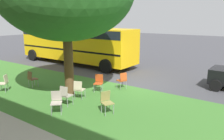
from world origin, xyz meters
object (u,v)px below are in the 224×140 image
Objects in this scene: chair_0 at (56,100)px; chair_3 at (65,94)px; chair_5 at (79,88)px; chair_1 at (4,82)px; chair_6 at (32,78)px; chair_2 at (107,101)px; school_bus at (75,42)px; chair_4 at (99,82)px; chair_7 at (122,79)px.

chair_0 is 0.77m from chair_3.
chair_1 is at bearing 20.27° from chair_5.
chair_6 is (3.73, -1.53, 0.00)m from chair_0.
chair_5 is (-3.81, -1.41, 0.00)m from chair_1.
chair_0 is at bearing 35.35° from chair_2.
chair_1 is 0.08× the size of school_bus.
chair_3 is at bearing 166.84° from chair_6.
chair_2 is (-1.59, -1.13, 0.00)m from chair_0.
school_bus is at bearing -37.07° from chair_4.
chair_7 is at bearing -139.65° from chair_1.
chair_4 is 3.71m from chair_6.
chair_1 and chair_3 have the same top height.
chair_7 is at bearing -106.92° from chair_5.
school_bus reaches higher than chair_6.
chair_2 is (-5.77, -0.89, 0.00)m from chair_1.
chair_4 is at bearing -44.54° from chair_2.
school_bus is (8.04, -6.52, 1.24)m from chair_2.
chair_1 is 5.84m from chair_2.
chair_4 is at bearing -88.05° from chair_3.
chair_1 is 1.00× the size of chair_5.
chair_7 is (1.22, -2.98, 0.00)m from chair_2.
chair_1 is 4.06m from chair_5.
chair_6 is at bearing 32.09° from chair_7.
chair_3 and chair_7 have the same top height.
chair_2 is at bearing 175.70° from chair_6.
chair_0 is at bearing 157.71° from chair_6.
chair_0 is at bearing 84.76° from chair_7.
chair_3 is 1.00× the size of chair_4.
chair_5 is 1.00× the size of chair_6.
school_bus is (6.44, -7.65, 1.24)m from chair_0.
chair_4 is 7.74m from school_bus.
school_bus reaches higher than chair_5.
chair_1 is 1.00× the size of chair_7.
school_bus is (6.07, -6.00, 1.24)m from chair_5.
chair_5 is at bearing 73.08° from chair_7.
chair_1 is at bearing 8.78° from chair_2.
chair_0 and chair_7 have the same top height.
chair_6 is 4.85m from chair_7.
chair_5 is at bearing 88.98° from chair_4.
chair_6 is at bearing 24.03° from chair_4.
chair_0 is 3.06m from chair_4.
chair_7 is at bearing -100.79° from chair_3.
chair_2 and chair_5 have the same top height.
chair_2 is 10.42m from school_bus.
chair_1 is at bearing 7.03° from chair_3.
chair_1 is at bearing 40.35° from chair_7.
chair_4 is 1.29m from chair_7.
chair_6 is (5.33, -0.40, 0.00)m from chair_2.
chair_6 is (-0.44, -1.29, 0.00)m from chair_1.
chair_0 and chair_5 have the same top height.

